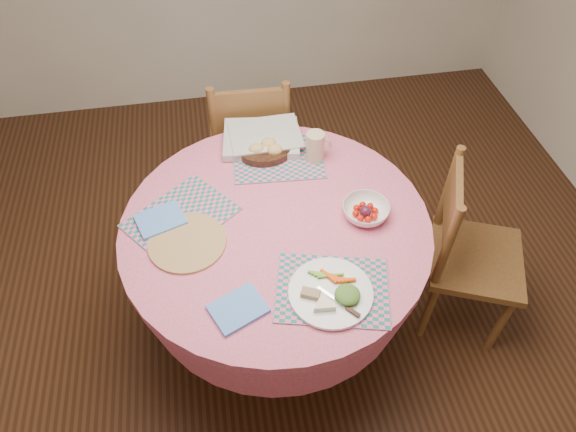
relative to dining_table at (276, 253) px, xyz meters
name	(u,v)px	position (x,y,z in m)	size (l,w,h in m)	color
ground	(278,320)	(0.00, 0.00, -0.56)	(4.00, 4.00, 0.00)	#331C0F
dining_table	(276,253)	(0.00, 0.00, 0.00)	(1.24, 1.24, 0.75)	#E66B7B
chair_right	(467,251)	(0.85, -0.08, -0.08)	(0.53, 0.54, 0.91)	brown
chair_back	(251,142)	(-0.01, 0.83, -0.07)	(0.45, 0.43, 0.93)	brown
placemat_front	(332,290)	(0.15, -0.35, 0.20)	(0.40, 0.30, 0.01)	#15765F
placemat_left	(181,217)	(-0.37, 0.09, 0.20)	(0.40, 0.30, 0.01)	#15765F
placemat_back	(278,158)	(0.07, 0.37, 0.20)	(0.40, 0.30, 0.01)	#15765F
wicker_trivet	(187,242)	(-0.35, -0.04, 0.20)	(0.30, 0.30, 0.01)	olive
napkin_near	(238,309)	(-0.19, -0.37, 0.20)	(0.18, 0.14, 0.01)	#588AE2
napkin_far	(160,220)	(-0.45, 0.08, 0.21)	(0.18, 0.14, 0.01)	#588AE2
dinner_plate	(333,292)	(0.14, -0.37, 0.22)	(0.30, 0.30, 0.05)	white
bread_bowl	(266,150)	(0.02, 0.40, 0.23)	(0.23, 0.23, 0.08)	black
latte_mug	(316,146)	(0.23, 0.34, 0.27)	(0.12, 0.08, 0.14)	#C5B287
fruit_bowl	(366,211)	(0.36, -0.03, 0.22)	(0.23, 0.23, 0.06)	white
newspaper_stack	(262,138)	(0.02, 0.50, 0.22)	(0.37, 0.31, 0.04)	silver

